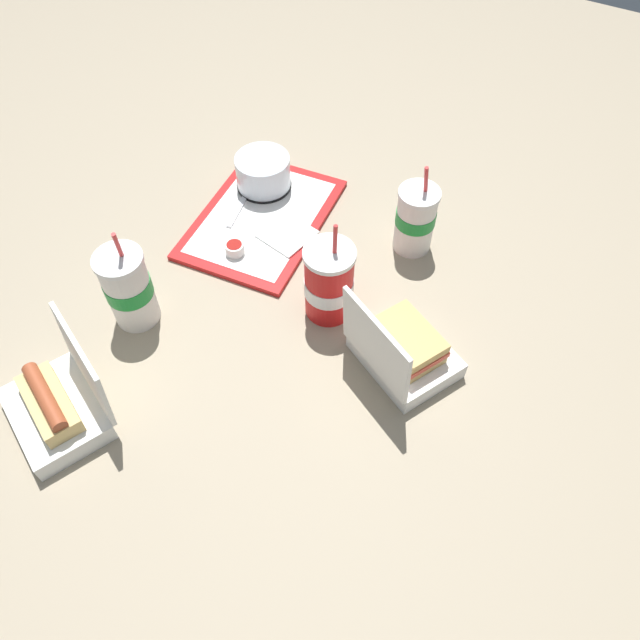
# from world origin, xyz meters

# --- Properties ---
(ground_plane) EXTENTS (3.20, 3.20, 0.00)m
(ground_plane) POSITION_xyz_m (0.00, 0.00, 0.00)
(ground_plane) COLOR gray
(food_tray) EXTENTS (0.39, 0.29, 0.01)m
(food_tray) POSITION_xyz_m (0.26, 0.22, 0.01)
(food_tray) COLOR red
(food_tray) RESTS_ON ground_plane
(cake_container) EXTENTS (0.13, 0.13, 0.08)m
(cake_container) POSITION_xyz_m (0.34, 0.27, 0.05)
(cake_container) COLOR black
(cake_container) RESTS_ON food_tray
(ketchup_cup) EXTENTS (0.04, 0.04, 0.02)m
(ketchup_cup) POSITION_xyz_m (0.14, 0.21, 0.03)
(ketchup_cup) COLOR white
(ketchup_cup) RESTS_ON food_tray
(napkin_stack) EXTENTS (0.12, 0.12, 0.00)m
(napkin_stack) POSITION_xyz_m (0.23, 0.14, 0.02)
(napkin_stack) COLOR white
(napkin_stack) RESTS_ON food_tray
(plastic_fork) EXTENTS (0.11, 0.03, 0.00)m
(plastic_fork) POSITION_xyz_m (0.24, 0.27, 0.02)
(plastic_fork) COLOR white
(plastic_fork) RESTS_ON food_tray
(clamshell_hotdog_center) EXTENTS (0.22, 0.23, 0.18)m
(clamshell_hotdog_center) POSITION_xyz_m (-0.33, 0.26, 0.04)
(clamshell_hotdog_center) COLOR white
(clamshell_hotdog_center) RESTS_ON ground_plane
(clamshell_sandwich_back) EXTENTS (0.22, 0.23, 0.18)m
(clamshell_sandwich_back) POSITION_xyz_m (0.06, -0.21, 0.04)
(clamshell_sandwich_back) COLOR white
(clamshell_sandwich_back) RESTS_ON ground_plane
(soda_cup_center) EXTENTS (0.09, 0.09, 0.23)m
(soda_cup_center) POSITION_xyz_m (-0.09, 0.29, 0.09)
(soda_cup_center) COLOR white
(soda_cup_center) RESTS_ON ground_plane
(soda_cup_corner) EXTENTS (0.10, 0.10, 0.23)m
(soda_cup_corner) POSITION_xyz_m (0.11, -0.03, 0.08)
(soda_cup_corner) COLOR red
(soda_cup_corner) RESTS_ON ground_plane
(soda_cup_front) EXTENTS (0.09, 0.09, 0.21)m
(soda_cup_front) POSITION_xyz_m (0.35, -0.10, 0.08)
(soda_cup_front) COLOR white
(soda_cup_front) RESTS_ON ground_plane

